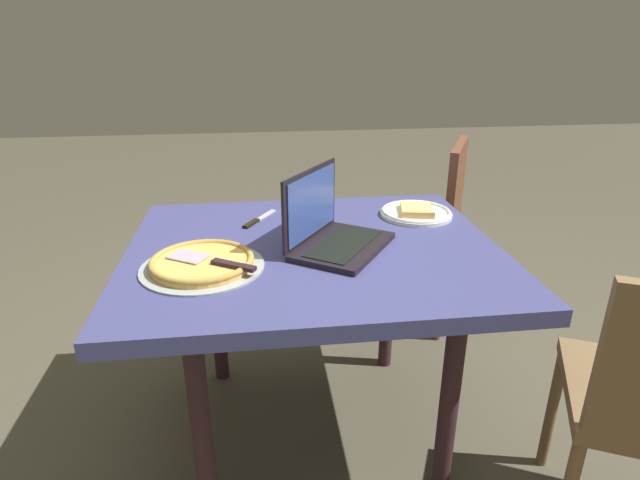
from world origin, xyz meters
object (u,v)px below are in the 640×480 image
object	(u,v)px
laptop	(332,232)
pizza_tray	(202,263)
pizza_plate	(416,212)
table_knife	(257,220)
dining_table	(314,267)
chair_near	(425,220)

from	to	relation	value
laptop	pizza_tray	world-z (taller)	laptop
pizza_plate	table_knife	distance (m)	0.58
dining_table	table_knife	xyz separation A→B (m)	(-0.17, 0.25, 0.08)
laptop	pizza_tray	bearing A→B (deg)	-164.72
dining_table	laptop	bearing A→B (deg)	-17.61
laptop	pizza_tray	xyz separation A→B (m)	(-0.39, -0.11, -0.03)
laptop	pizza_tray	size ratio (longest dim) A/B	1.14
dining_table	pizza_tray	xyz separation A→B (m)	(-0.33, -0.12, 0.09)
dining_table	chair_near	bearing A→B (deg)	50.25
dining_table	chair_near	xyz separation A→B (m)	(0.62, 0.75, -0.14)
laptop	table_knife	distance (m)	0.35
laptop	pizza_plate	world-z (taller)	laptop
chair_near	table_knife	bearing A→B (deg)	-147.80
table_knife	chair_near	xyz separation A→B (m)	(0.80, 0.50, -0.22)
pizza_plate	dining_table	bearing A→B (deg)	-150.07
pizza_plate	table_knife	size ratio (longest dim) A/B	1.39
dining_table	pizza_plate	size ratio (longest dim) A/B	4.45
dining_table	laptop	xyz separation A→B (m)	(0.05, -0.02, 0.12)
pizza_plate	chair_near	distance (m)	0.60
chair_near	pizza_tray	bearing A→B (deg)	-137.59
pizza_plate	pizza_tray	distance (m)	0.82
chair_near	pizza_plate	bearing A→B (deg)	-113.02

